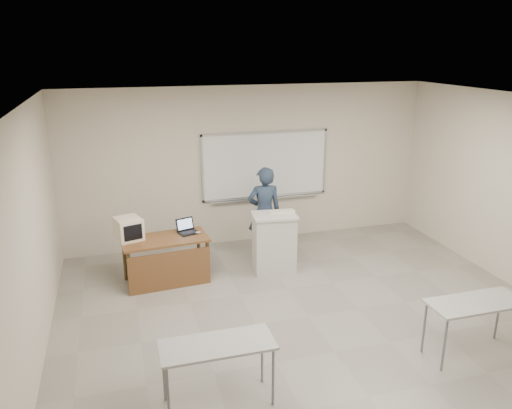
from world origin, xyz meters
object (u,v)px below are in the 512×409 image
object	(u,v)px
instructor_desk	(166,253)
keyboard	(281,211)
mouse	(198,232)
whiteboard	(265,166)
laptop	(188,229)
crt_monitor	(128,229)
presenter	(264,212)
podium	(274,243)

from	to	relation	value
instructor_desk	keyboard	bearing A→B (deg)	-2.31
mouse	whiteboard	bearing A→B (deg)	49.43
whiteboard	laptop	distance (m)	2.20
instructor_desk	crt_monitor	size ratio (longest dim) A/B	3.17
crt_monitor	presenter	bearing A→B (deg)	-6.47
whiteboard	laptop	world-z (taller)	whiteboard
keyboard	podium	bearing A→B (deg)	-150.76
laptop	mouse	bearing A→B (deg)	-51.57
laptop	keyboard	world-z (taller)	keyboard
instructor_desk	mouse	bearing A→B (deg)	11.32
instructor_desk	keyboard	distance (m)	2.02
laptop	mouse	distance (m)	0.19
instructor_desk	podium	size ratio (longest dim) A/B	1.35
laptop	presenter	distance (m)	1.48
crt_monitor	laptop	world-z (taller)	crt_monitor
whiteboard	keyboard	distance (m)	1.47
keyboard	crt_monitor	bearing A→B (deg)	177.85
podium	crt_monitor	world-z (taller)	crt_monitor
podium	keyboard	world-z (taller)	keyboard
keyboard	laptop	bearing A→B (deg)	174.81
crt_monitor	instructor_desk	bearing A→B (deg)	-39.77
whiteboard	instructor_desk	size ratio (longest dim) A/B	1.83
whiteboard	presenter	world-z (taller)	whiteboard
mouse	keyboard	world-z (taller)	keyboard
crt_monitor	laptop	xyz separation A→B (m)	(0.95, 0.03, -0.12)
keyboard	presenter	world-z (taller)	presenter
podium	keyboard	bearing A→B (deg)	34.23
whiteboard	mouse	world-z (taller)	whiteboard
laptop	instructor_desk	bearing A→B (deg)	-163.56
crt_monitor	keyboard	bearing A→B (deg)	-19.86
whiteboard	instructor_desk	xyz separation A→B (m)	(-2.10, -1.48, -0.95)
whiteboard	instructor_desk	bearing A→B (deg)	-144.85
crt_monitor	laptop	size ratio (longest dim) A/B	1.41
instructor_desk	podium	xyz separation A→B (m)	(1.81, 0.01, -0.02)
whiteboard	crt_monitor	world-z (taller)	whiteboard
whiteboard	crt_monitor	xyz separation A→B (m)	(-2.65, -1.24, -0.56)
mouse	presenter	distance (m)	1.38
mouse	presenter	xyz separation A→B (m)	(1.28, 0.50, 0.06)
laptop	mouse	xyz separation A→B (m)	(0.15, -0.10, -0.04)
instructor_desk	laptop	bearing A→B (deg)	28.46
podium	presenter	size ratio (longest dim) A/B	0.61
presenter	keyboard	bearing A→B (deg)	106.27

